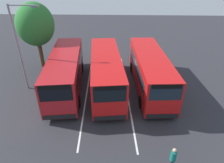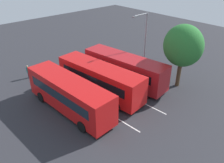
# 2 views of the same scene
# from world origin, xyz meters

# --- Properties ---
(ground_plane) EXTENTS (70.25, 70.25, 0.00)m
(ground_plane) POSITION_xyz_m (0.00, 0.00, 0.00)
(ground_plane) COLOR #2B2B30
(bus_far_left) EXTENTS (10.24, 3.73, 3.17)m
(bus_far_left) POSITION_xyz_m (-0.25, -3.66, 1.76)
(bus_far_left) COLOR #AD191E
(bus_far_left) RESTS_ON ground
(bus_center_left) EXTENTS (10.23, 3.63, 3.17)m
(bus_center_left) POSITION_xyz_m (-0.28, -0.08, 1.76)
(bus_center_left) COLOR red
(bus_center_left) RESTS_ON ground
(bus_center_right) EXTENTS (10.15, 3.09, 3.17)m
(bus_center_right) POSITION_xyz_m (-0.63, 3.84, 1.76)
(bus_center_right) COLOR red
(bus_center_right) RESTS_ON ground
(pedestrian) EXTENTS (0.45, 0.45, 1.60)m
(pedestrian) POSITION_xyz_m (8.12, 3.96, 0.94)
(pedestrian) COLOR #232833
(pedestrian) RESTS_ON ground
(street_lamp) EXTENTS (0.20, 2.41, 7.34)m
(street_lamp) POSITION_xyz_m (0.02, -7.08, 4.24)
(street_lamp) COLOR gray
(street_lamp) RESTS_ON ground
(depot_tree) EXTENTS (4.18, 3.76, 6.89)m
(depot_tree) POSITION_xyz_m (-4.76, -7.57, 4.67)
(depot_tree) COLOR #4C3823
(depot_tree) RESTS_ON ground
(lane_stripe_outer_left) EXTENTS (14.43, 1.04, 0.01)m
(lane_stripe_outer_left) POSITION_xyz_m (0.00, -1.80, 0.00)
(lane_stripe_outer_left) COLOR silver
(lane_stripe_outer_left) RESTS_ON ground
(lane_stripe_inner_left) EXTENTS (14.43, 1.04, 0.01)m
(lane_stripe_inner_left) POSITION_xyz_m (0.00, 1.80, 0.00)
(lane_stripe_inner_left) COLOR silver
(lane_stripe_inner_left) RESTS_ON ground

